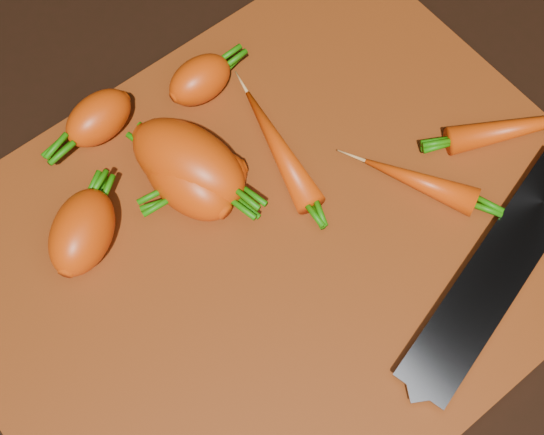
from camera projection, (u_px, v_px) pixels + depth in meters
ground at (280, 244)px, 0.62m from camera, size 2.00×2.00×0.01m
cutting_board at (280, 239)px, 0.61m from camera, size 0.50×0.40×0.01m
carrot_0 at (82, 232)px, 0.58m from camera, size 0.09×0.08×0.05m
carrot_1 at (206, 182)px, 0.60m from camera, size 0.08×0.06×0.05m
carrot_2 at (188, 163)px, 0.60m from camera, size 0.08×0.11×0.06m
carrot_3 at (188, 178)px, 0.59m from camera, size 0.06×0.09×0.05m
carrot_4 at (99, 118)px, 0.62m from camera, size 0.07×0.05×0.04m
carrot_5 at (200, 80)px, 0.64m from camera, size 0.06×0.04×0.04m
carrot_6 at (278, 147)px, 0.62m from camera, size 0.05×0.12×0.02m
carrot_7 at (527, 126)px, 0.63m from camera, size 0.13×0.08×0.02m
carrot_8 at (420, 182)px, 0.61m from camera, size 0.06×0.09×0.02m
knife at (514, 245)px, 0.59m from camera, size 0.38×0.13×0.02m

